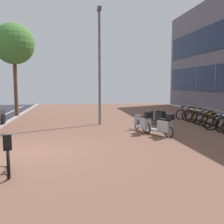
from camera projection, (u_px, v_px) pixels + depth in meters
ground at (75, 152)px, 8.50m from camera, size 21.00×40.00×0.13m
bicycle_foreground at (6, 159)px, 6.31m from camera, size 0.58×1.34×1.10m
bicycle_rack_02 at (217, 123)px, 12.30m from camera, size 1.31×0.48×0.95m
bicycle_rack_03 at (213, 121)px, 12.95m from camera, size 1.32×0.48×0.98m
bicycle_rack_04 at (207, 119)px, 13.57m from camera, size 1.30×0.50×0.98m
bicycle_rack_05 at (203, 118)px, 14.20m from camera, size 1.37×0.48×1.00m
bicycle_rack_06 at (197, 117)px, 14.82m from camera, size 1.31×0.47×0.97m
bicycle_rack_07 at (192, 115)px, 15.44m from camera, size 1.21×0.52×0.92m
bicycle_rack_08 at (185, 114)px, 16.03m from camera, size 1.26×0.48×0.93m
scooter_near at (158, 117)px, 14.00m from camera, size 0.78×1.68×0.80m
scooter_mid at (162, 125)px, 10.92m from camera, size 1.07×1.64×1.03m
scooter_far at (144, 122)px, 11.73m from camera, size 0.60×1.79×1.04m
lamp_post at (99, 61)px, 13.66m from camera, size 0.20×0.52×6.37m
street_tree at (14, 44)px, 16.71m from camera, size 2.74×2.74×6.32m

